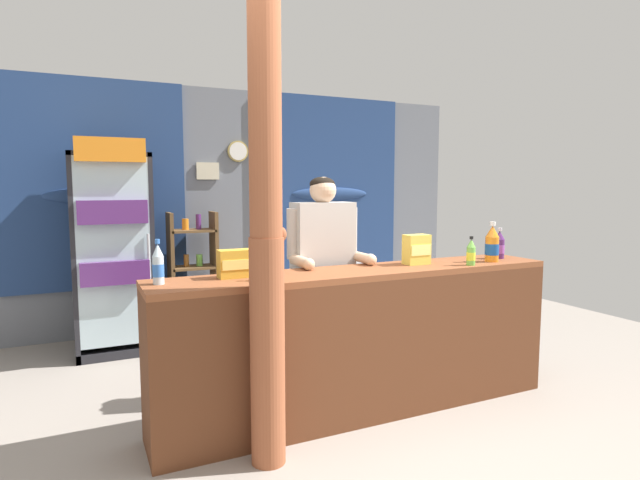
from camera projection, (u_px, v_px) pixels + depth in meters
name	position (u px, v px, depth m)	size (l,w,h in m)	color
ground_plane	(302.00, 378.00, 4.08)	(8.14, 8.14, 0.00)	gray
back_wall_curtained	(232.00, 205.00, 5.67)	(5.51, 0.22, 2.55)	slate
stall_counter	(370.00, 331.00, 3.34)	(2.78, 0.46, 0.97)	brown
timber_post	(266.00, 247.00, 2.71)	(0.21, 0.19, 2.49)	#995133
drink_fridge	(112.00, 237.00, 4.65)	(0.67, 0.74, 1.92)	#232328
bottle_shelf_rack	(193.00, 271.00, 5.25)	(0.48, 0.28, 1.25)	brown
plastic_lawn_chair	(347.00, 292.00, 5.01)	(0.53, 0.53, 0.86)	silver
shopkeeper	(323.00, 258.00, 3.69)	(0.55, 0.42, 1.58)	#28282D
soda_bottle_orange_soda	(492.00, 245.00, 3.73)	(0.10, 0.10, 0.29)	orange
soda_bottle_grape_soda	(499.00, 245.00, 3.89)	(0.08, 0.08, 0.23)	#56286B
soda_bottle_water	(158.00, 265.00, 2.86)	(0.06, 0.06, 0.25)	silver
soda_bottle_lime_soda	(471.00, 253.00, 3.56)	(0.06, 0.06, 0.20)	#75C64C
soda_bottle_iced_tea	(273.00, 265.00, 2.99)	(0.07, 0.07, 0.21)	brown
snack_box_instant_noodle	(417.00, 249.00, 3.60)	(0.18, 0.11, 0.21)	#EAD14C
snack_box_choco_powder	(235.00, 264.00, 3.08)	(0.20, 0.11, 0.17)	gold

